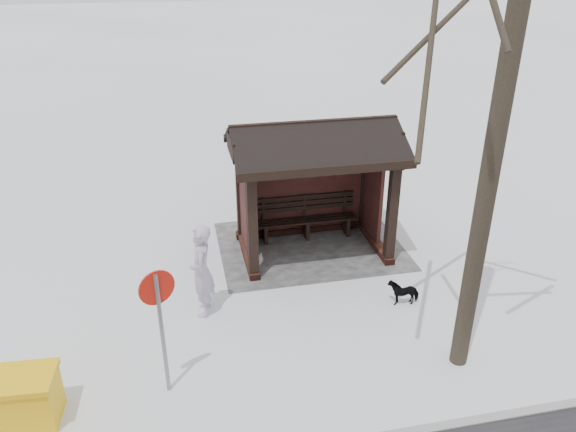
% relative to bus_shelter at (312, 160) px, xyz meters
% --- Properties ---
extents(ground, '(120.00, 120.00, 0.00)m').
position_rel_bus_shelter_xyz_m(ground, '(0.00, 0.16, -2.17)').
color(ground, white).
rests_on(ground, ground).
extents(trampled_patch, '(4.20, 3.20, 0.02)m').
position_rel_bus_shelter_xyz_m(trampled_patch, '(0.00, -0.04, -2.16)').
color(trampled_patch, gray).
rests_on(trampled_patch, ground).
extents(bus_shelter, '(3.60, 2.40, 3.09)m').
position_rel_bus_shelter_xyz_m(bus_shelter, '(0.00, 0.00, 0.00)').
color(bus_shelter, '#321612').
rests_on(bus_shelter, ground).
extents(pedestrian, '(0.52, 0.72, 1.84)m').
position_rel_bus_shelter_xyz_m(pedestrian, '(2.62, 2.06, -1.25)').
color(pedestrian, '#AEA0BC').
rests_on(pedestrian, ground).
extents(dog, '(0.61, 0.30, 0.50)m').
position_rel_bus_shelter_xyz_m(dog, '(-1.24, 2.54, -1.91)').
color(dog, black).
rests_on(dog, ground).
extents(grit_bin, '(1.12, 0.81, 0.83)m').
position_rel_bus_shelter_xyz_m(grit_bin, '(5.44, 4.24, -1.75)').
color(grit_bin, '#EFB10E').
rests_on(grit_bin, ground).
extents(road_sign, '(0.53, 0.25, 2.20)m').
position_rel_bus_shelter_xyz_m(road_sign, '(3.34, 4.01, -0.57)').
color(road_sign, gray).
rests_on(road_sign, ground).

